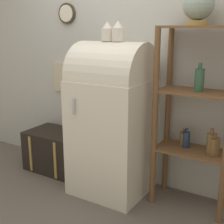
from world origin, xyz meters
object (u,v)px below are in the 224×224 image
at_px(suitcase_trunk, 57,150).
at_px(globe, 198,5).
at_px(vase_center, 118,32).
at_px(refrigerator, 112,116).
at_px(vase_left, 107,32).

distance_m(suitcase_trunk, globe, 2.16).
relative_size(globe, vase_center, 1.64).
height_order(suitcase_trunk, vase_center, vase_center).
distance_m(refrigerator, vase_center, 0.79).
bearing_deg(suitcase_trunk, vase_center, -4.85).
bearing_deg(vase_center, refrigerator, 172.31).
xyz_separation_m(refrigerator, globe, (0.72, 0.15, 1.00)).
height_order(globe, vase_center, globe).
xyz_separation_m(globe, vase_left, (-0.76, -0.16, -0.21)).
bearing_deg(refrigerator, vase_left, -164.44).
bearing_deg(suitcase_trunk, refrigerator, -4.62).
bearing_deg(suitcase_trunk, vase_left, -5.89).
bearing_deg(vase_center, globe, 13.51).
distance_m(refrigerator, suitcase_trunk, 0.96).
height_order(refrigerator, globe, globe).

